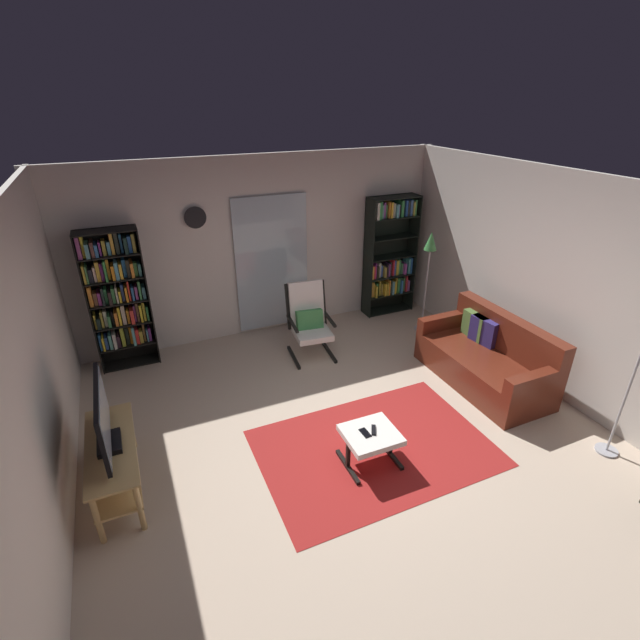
# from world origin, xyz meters

# --- Properties ---
(ground_plane) EXTENTS (7.02, 7.02, 0.00)m
(ground_plane) POSITION_xyz_m (0.00, 0.00, 0.00)
(ground_plane) COLOR #C6AF97
(wall_back) EXTENTS (5.60, 0.06, 2.60)m
(wall_back) POSITION_xyz_m (0.00, 2.90, 1.30)
(wall_back) COLOR silver
(wall_back) RESTS_ON ground
(wall_left) EXTENTS (0.06, 6.00, 2.60)m
(wall_left) POSITION_xyz_m (-2.70, 0.00, 1.30)
(wall_left) COLOR silver
(wall_left) RESTS_ON ground
(wall_right) EXTENTS (0.06, 6.00, 2.60)m
(wall_right) POSITION_xyz_m (2.70, 0.00, 1.30)
(wall_right) COLOR silver
(wall_right) RESTS_ON ground
(glass_door_panel) EXTENTS (1.10, 0.01, 2.00)m
(glass_door_panel) POSITION_xyz_m (0.11, 2.83, 1.05)
(glass_door_panel) COLOR silver
(area_rug) EXTENTS (2.37, 1.62, 0.01)m
(area_rug) POSITION_xyz_m (0.17, -0.19, 0.00)
(area_rug) COLOR maroon
(area_rug) RESTS_ON ground
(tv_stand) EXTENTS (0.42, 1.20, 0.53)m
(tv_stand) POSITION_xyz_m (-2.28, 0.31, 0.35)
(tv_stand) COLOR tan
(tv_stand) RESTS_ON ground
(television) EXTENTS (0.20, 0.96, 0.59)m
(television) POSITION_xyz_m (-2.28, 0.30, 0.81)
(television) COLOR black
(television) RESTS_ON tv_stand
(bookshelf_near_tv) EXTENTS (0.73, 0.30, 1.86)m
(bookshelf_near_tv) POSITION_xyz_m (-2.04, 2.63, 1.00)
(bookshelf_near_tv) COLOR black
(bookshelf_near_tv) RESTS_ON ground
(bookshelf_near_sofa) EXTENTS (0.83, 0.30, 1.91)m
(bookshelf_near_sofa) POSITION_xyz_m (2.04, 2.69, 0.97)
(bookshelf_near_sofa) COLOR black
(bookshelf_near_sofa) RESTS_ON ground
(leather_sofa) EXTENTS (0.83, 1.73, 0.86)m
(leather_sofa) POSITION_xyz_m (2.08, 0.35, 0.31)
(leather_sofa) COLOR #5D2315
(leather_sofa) RESTS_ON ground
(lounge_armchair) EXTENTS (0.63, 0.71, 1.02)m
(lounge_armchair) POSITION_xyz_m (0.31, 1.91, 0.53)
(lounge_armchair) COLOR black
(lounge_armchair) RESTS_ON ground
(ottoman) EXTENTS (0.53, 0.49, 0.37)m
(ottoman) POSITION_xyz_m (0.02, -0.34, 0.31)
(ottoman) COLOR white
(ottoman) RESTS_ON ground
(tv_remote) EXTENTS (0.11, 0.15, 0.02)m
(tv_remote) POSITION_xyz_m (0.05, -0.33, 0.38)
(tv_remote) COLOR black
(tv_remote) RESTS_ON ottoman
(cell_phone) EXTENTS (0.07, 0.14, 0.01)m
(cell_phone) POSITION_xyz_m (-0.04, -0.33, 0.38)
(cell_phone) COLOR black
(cell_phone) RESTS_ON ottoman
(floor_lamp_by_shelf) EXTENTS (0.22, 0.22, 1.55)m
(floor_lamp_by_shelf) POSITION_xyz_m (2.19, 1.85, 1.24)
(floor_lamp_by_shelf) COLOR #A5A5AD
(floor_lamp_by_shelf) RESTS_ON ground
(wall_clock) EXTENTS (0.29, 0.03, 0.29)m
(wall_clock) POSITION_xyz_m (-0.92, 2.82, 1.85)
(wall_clock) COLOR silver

